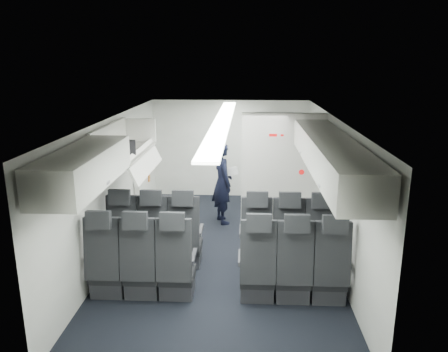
# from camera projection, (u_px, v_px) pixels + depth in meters

# --- Properties ---
(cabin_shell) EXTENTS (3.41, 6.01, 2.16)m
(cabin_shell) POSITION_uv_depth(u_px,v_px,m) (223.00, 184.00, 6.76)
(cabin_shell) COLOR black
(cabin_shell) RESTS_ON ground
(seat_row_front) EXTENTS (3.33, 0.56, 1.24)m
(seat_row_front) POSITION_uv_depth(u_px,v_px,m) (221.00, 241.00, 6.43)
(seat_row_front) COLOR black
(seat_row_front) RESTS_ON cabin_shell
(seat_row_mid) EXTENTS (3.33, 0.56, 1.24)m
(seat_row_mid) POSITION_uv_depth(u_px,v_px,m) (217.00, 269.00, 5.57)
(seat_row_mid) COLOR black
(seat_row_mid) RESTS_ON cabin_shell
(overhead_bin_left_rear) EXTENTS (0.53, 1.80, 0.40)m
(overhead_bin_left_rear) POSITION_uv_depth(u_px,v_px,m) (83.00, 168.00, 4.71)
(overhead_bin_left_rear) COLOR white
(overhead_bin_left_rear) RESTS_ON cabin_shell
(overhead_bin_left_front_open) EXTENTS (0.64, 1.70, 0.72)m
(overhead_bin_left_front_open) POSITION_uv_depth(u_px,v_px,m) (124.00, 148.00, 6.44)
(overhead_bin_left_front_open) COLOR #9E9E93
(overhead_bin_left_front_open) RESTS_ON cabin_shell
(overhead_bin_right_rear) EXTENTS (0.53, 1.80, 0.40)m
(overhead_bin_right_rear) POSITION_uv_depth(u_px,v_px,m) (345.00, 172.00, 4.57)
(overhead_bin_right_rear) COLOR white
(overhead_bin_right_rear) RESTS_ON cabin_shell
(overhead_bin_right_front) EXTENTS (0.53, 1.70, 0.40)m
(overhead_bin_right_front) POSITION_uv_depth(u_px,v_px,m) (319.00, 141.00, 6.26)
(overhead_bin_right_front) COLOR white
(overhead_bin_right_front) RESTS_ON cabin_shell
(bulkhead_partition) EXTENTS (1.40, 0.15, 2.13)m
(bulkhead_partition) POSITION_uv_depth(u_px,v_px,m) (282.00, 175.00, 7.50)
(bulkhead_partition) COLOR silver
(bulkhead_partition) RESTS_ON cabin_shell
(galley_unit) EXTENTS (0.85, 0.52, 1.90)m
(galley_unit) POSITION_uv_depth(u_px,v_px,m) (274.00, 158.00, 9.38)
(galley_unit) COLOR #939399
(galley_unit) RESTS_ON cabin_shell
(boarding_door) EXTENTS (0.12, 1.27, 1.86)m
(boarding_door) POSITION_uv_depth(u_px,v_px,m) (142.00, 169.00, 8.39)
(boarding_door) COLOR silver
(boarding_door) RESTS_ON cabin_shell
(flight_attendant) EXTENTS (0.55, 0.66, 1.54)m
(flight_attendant) POSITION_uv_depth(u_px,v_px,m) (222.00, 183.00, 8.13)
(flight_attendant) COLOR black
(flight_attendant) RESTS_ON ground
(carry_on_bag) EXTENTS (0.40, 0.32, 0.22)m
(carry_on_bag) POSITION_uv_depth(u_px,v_px,m) (120.00, 148.00, 6.04)
(carry_on_bag) COLOR black
(carry_on_bag) RESTS_ON overhead_bin_left_front_open
(papers) EXTENTS (0.21, 0.07, 0.15)m
(papers) POSITION_uv_depth(u_px,v_px,m) (232.00, 171.00, 8.01)
(papers) COLOR white
(papers) RESTS_ON flight_attendant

